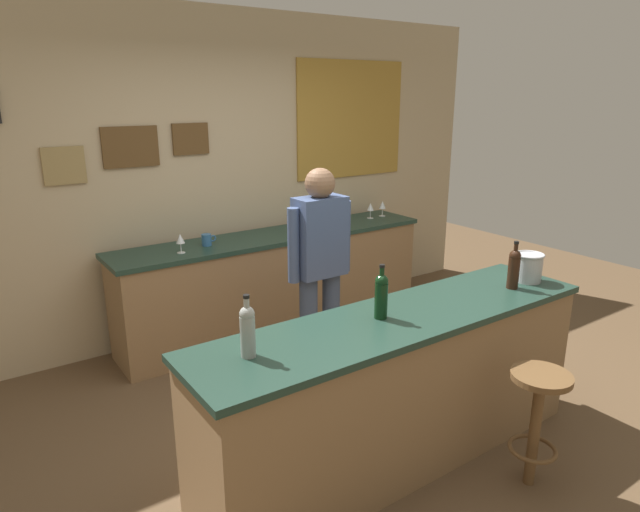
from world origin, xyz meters
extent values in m
plane|color=brown|center=(0.00, 0.00, 0.00)|extent=(10.00, 10.00, 0.00)
cube|color=tan|center=(0.00, 2.03, 1.40)|extent=(6.00, 0.06, 2.80)
cube|color=#997F4C|center=(-1.20, 1.99, 1.59)|extent=(0.30, 0.02, 0.28)
cube|color=brown|center=(-0.70, 1.99, 1.70)|extent=(0.44, 0.02, 0.32)
cube|color=brown|center=(-0.20, 1.99, 1.74)|extent=(0.31, 0.02, 0.26)
cube|color=#A87F33|center=(1.50, 1.99, 1.85)|extent=(1.28, 0.02, 1.13)
cube|color=olive|center=(0.00, -0.40, 0.44)|extent=(2.46, 0.57, 0.88)
cube|color=#1E382D|center=(0.00, -0.40, 0.90)|extent=(2.51, 0.60, 0.04)
cube|color=olive|center=(0.40, 1.65, 0.43)|extent=(2.88, 0.53, 0.86)
cube|color=#1E382D|center=(0.40, 1.65, 0.88)|extent=(2.93, 0.56, 0.04)
cylinder|color=#384766|center=(0.24, 0.59, 0.43)|extent=(0.13, 0.13, 0.86)
cylinder|color=#384766|center=(0.04, 0.59, 0.43)|extent=(0.13, 0.13, 0.86)
cube|color=#3F517A|center=(0.14, 0.59, 1.14)|extent=(0.36, 0.20, 0.56)
sphere|color=brown|center=(0.14, 0.59, 1.51)|extent=(0.21, 0.21, 0.21)
cylinder|color=#3F517A|center=(0.36, 0.59, 1.11)|extent=(0.08, 0.08, 0.52)
cylinder|color=#3F517A|center=(-0.08, 0.59, 1.11)|extent=(0.08, 0.08, 0.52)
cylinder|color=brown|center=(0.46, -1.00, 0.32)|extent=(0.06, 0.06, 0.65)
torus|color=brown|center=(0.46, -1.00, 0.22)|extent=(0.26, 0.26, 0.02)
cylinder|color=brown|center=(0.46, -1.00, 0.66)|extent=(0.32, 0.32, 0.03)
cylinder|color=#999E99|center=(-0.93, -0.35, 1.02)|extent=(0.07, 0.07, 0.20)
sphere|color=#999E99|center=(-0.93, -0.35, 1.13)|extent=(0.07, 0.07, 0.07)
cylinder|color=#999E99|center=(-0.93, -0.35, 1.17)|extent=(0.03, 0.03, 0.09)
cylinder|color=black|center=(-0.93, -0.35, 1.22)|extent=(0.03, 0.03, 0.02)
cylinder|color=black|center=(-0.12, -0.36, 1.02)|extent=(0.07, 0.07, 0.20)
sphere|color=black|center=(-0.12, -0.36, 1.13)|extent=(0.07, 0.07, 0.07)
cylinder|color=black|center=(-0.12, -0.36, 1.17)|extent=(0.03, 0.03, 0.09)
cylinder|color=black|center=(-0.12, -0.36, 1.22)|extent=(0.03, 0.03, 0.02)
cylinder|color=black|center=(0.88, -0.47, 1.02)|extent=(0.07, 0.07, 0.20)
sphere|color=black|center=(0.88, -0.47, 1.13)|extent=(0.07, 0.07, 0.07)
cylinder|color=black|center=(0.88, -0.47, 1.17)|extent=(0.03, 0.03, 0.09)
cylinder|color=black|center=(0.88, -0.47, 1.22)|extent=(0.03, 0.03, 0.02)
cylinder|color=#B7BABF|center=(1.08, -0.44, 1.01)|extent=(0.17, 0.17, 0.18)
torus|color=#B7BABF|center=(1.08, -0.44, 1.10)|extent=(0.19, 0.19, 0.02)
cylinder|color=silver|center=(-0.51, 1.56, 0.90)|extent=(0.06, 0.06, 0.00)
cylinder|color=silver|center=(-0.51, 1.56, 0.94)|extent=(0.01, 0.01, 0.07)
cone|color=silver|center=(-0.51, 1.56, 1.02)|extent=(0.07, 0.07, 0.08)
cylinder|color=silver|center=(0.90, 1.67, 0.90)|extent=(0.06, 0.06, 0.00)
cylinder|color=silver|center=(0.90, 1.67, 0.94)|extent=(0.01, 0.01, 0.07)
cone|color=silver|center=(0.90, 1.67, 1.02)|extent=(0.07, 0.07, 0.08)
cylinder|color=silver|center=(1.51, 1.67, 0.90)|extent=(0.06, 0.06, 0.00)
cylinder|color=silver|center=(1.51, 1.67, 0.94)|extent=(0.01, 0.01, 0.07)
cone|color=silver|center=(1.51, 1.67, 1.02)|extent=(0.07, 0.07, 0.08)
cylinder|color=silver|center=(1.68, 1.68, 0.90)|extent=(0.06, 0.06, 0.00)
cylinder|color=silver|center=(1.68, 1.68, 0.94)|extent=(0.01, 0.01, 0.07)
cone|color=silver|center=(1.68, 1.68, 1.02)|extent=(0.07, 0.07, 0.08)
cylinder|color=#336699|center=(-0.25, 1.65, 0.95)|extent=(0.08, 0.08, 0.09)
torus|color=#336699|center=(-0.20, 1.65, 0.95)|extent=(0.06, 0.01, 0.06)
camera|label=1|loc=(-2.00, -2.47, 2.10)|focal=30.98mm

